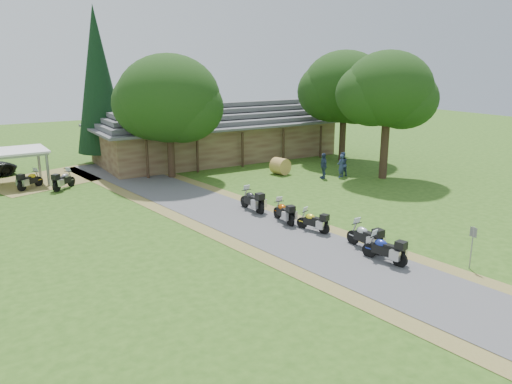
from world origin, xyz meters
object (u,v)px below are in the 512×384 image
motorcycle_row_b (365,235)px  motorcycle_row_e (252,199)px  motorcycle_carport_a (30,179)px  motorcycle_carport_b (64,179)px  carport (4,168)px  motorcycle_row_d (284,211)px  lodge (217,130)px  motorcycle_row_c (313,220)px  hay_bale (280,166)px  motorcycle_row_a (385,248)px

motorcycle_row_b → motorcycle_row_e: bearing=7.9°
motorcycle_carport_a → motorcycle_carport_b: size_ratio=0.98×
carport → motorcycle_row_b: bearing=-61.3°
motorcycle_row_b → motorcycle_row_e: size_ratio=0.97×
motorcycle_row_d → motorcycle_carport_b: bearing=38.0°
lodge → motorcycle_row_d: 19.00m
motorcycle_row_d → lodge: bearing=-10.6°
lodge → motorcycle_row_c: lodge is taller
lodge → motorcycle_carport_a: 16.26m
motorcycle_carport_b → hay_bale: 15.45m
motorcycle_row_d → hay_bale: size_ratio=1.49×
motorcycle_row_a → motorcycle_carport_a: motorcycle_carport_a is taller
motorcycle_row_b → motorcycle_carport_a: size_ratio=1.03×
carport → motorcycle_row_c: size_ratio=3.28×
motorcycle_row_b → motorcycle_row_d: motorcycle_row_b is taller
lodge → hay_bale: 8.62m
motorcycle_row_a → motorcycle_carport_a: 24.30m
motorcycle_carport_a → hay_bale: 17.64m
motorcycle_row_a → motorcycle_row_e: bearing=-7.2°
lodge → motorcycle_row_a: bearing=-100.7°
carport → motorcycle_row_a: 26.52m
motorcycle_row_e → motorcycle_carport_b: 13.67m
motorcycle_row_b → motorcycle_row_a: bearing=166.0°
motorcycle_row_a → motorcycle_row_b: motorcycle_row_b is taller
motorcycle_row_c → motorcycle_row_d: bearing=-5.0°
motorcycle_row_b → motorcycle_row_d: 5.27m
motorcycle_row_a → motorcycle_carport_a: (-11.13, 21.60, 0.00)m
carport → motorcycle_row_d: 20.45m
motorcycle_carport_b → motorcycle_row_e: bearing=-95.6°
lodge → motorcycle_carport_b: 14.74m
motorcycle_row_b → motorcycle_carport_b: motorcycle_row_b is taller
motorcycle_row_d → motorcycle_carport_a: motorcycle_carport_a is taller
motorcycle_row_a → motorcycle_row_b: size_ratio=0.97×
motorcycle_row_a → motorcycle_row_e: motorcycle_row_e is taller
motorcycle_row_a → motorcycle_row_d: 6.77m
motorcycle_carport_b → motorcycle_carport_a: bearing=104.1°
motorcycle_row_d → carport: bearing=41.1°
motorcycle_row_c → hay_bale: hay_bale is taller
lodge → motorcycle_row_e: bearing=-110.1°
motorcycle_row_d → motorcycle_carport_a: size_ratio=0.97×
hay_bale → motorcycle_carport_a: bearing=163.4°
motorcycle_row_c → motorcycle_carport_b: motorcycle_carport_b is taller
motorcycle_carport_a → motorcycle_row_c: bearing=-94.9°
motorcycle_row_b → motorcycle_row_e: (-1.31, 7.86, 0.02)m
motorcycle_row_a → motorcycle_row_c: bearing=-11.1°
carport → motorcycle_row_c: 22.33m
lodge → hay_bale: size_ratio=17.17×
motorcycle_row_a → motorcycle_carport_b: bearing=11.3°
lodge → motorcycle_row_d: (-5.30, -18.16, -1.82)m
carport → motorcycle_carport_a: bearing=-54.7°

